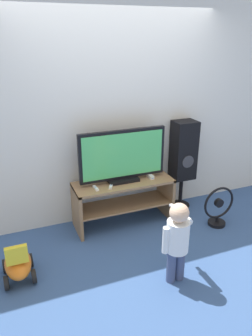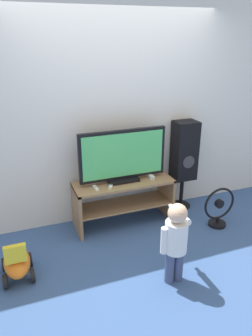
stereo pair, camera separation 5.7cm
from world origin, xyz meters
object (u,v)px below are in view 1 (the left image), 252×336
(television, at_px, (123,157))
(speaker_tower, at_px, (183,152))
(floor_fan, at_px, (218,208))
(child, at_px, (177,236))
(remote_secondary, at_px, (111,186))
(game_console, at_px, (150,176))
(remote_primary, at_px, (96,188))
(ride_on_toy, at_px, (18,263))

(television, relative_size, speaker_tower, 0.88)
(speaker_tower, xyz_separation_m, floor_fan, (0.18, -0.60, -0.55))
(speaker_tower, bearing_deg, child, -122.38)
(television, height_order, remote_secondary, television)
(game_console, xyz_separation_m, remote_primary, (-0.72, -0.08, -0.01))
(television, height_order, remote_primary, television)
(remote_primary, xyz_separation_m, floor_fan, (1.44, -0.40, -0.35))
(game_console, height_order, child, child)
(ride_on_toy, bearing_deg, remote_secondary, 23.24)
(child, xyz_separation_m, speaker_tower, (0.81, 1.27, 0.29))
(game_console, height_order, speaker_tower, speaker_tower)
(game_console, bearing_deg, speaker_tower, 13.00)
(child, relative_size, speaker_tower, 0.69)
(television, bearing_deg, ride_on_toy, -155.82)
(television, distance_m, child, 1.23)
(floor_fan, bearing_deg, speaker_tower, 106.23)
(ride_on_toy, bearing_deg, game_console, 18.88)
(remote_secondary, relative_size, ride_on_toy, 0.28)
(speaker_tower, bearing_deg, remote_secondary, -168.96)
(television, bearing_deg, child, -85.84)
(remote_primary, relative_size, speaker_tower, 0.11)
(game_console, height_order, remote_primary, game_console)
(ride_on_toy, bearing_deg, remote_primary, 27.59)
(game_console, distance_m, remote_secondary, 0.54)
(television, xyz_separation_m, remote_primary, (-0.37, -0.10, -0.30))
(television, distance_m, ride_on_toy, 1.61)
(remote_primary, relative_size, ride_on_toy, 0.28)
(child, bearing_deg, remote_primary, 112.98)
(game_console, distance_m, remote_primary, 0.72)
(television, xyz_separation_m, game_console, (0.35, -0.02, -0.29))
(game_console, bearing_deg, remote_primary, -173.98)
(game_console, distance_m, ride_on_toy, 1.81)
(television, xyz_separation_m, remote_secondary, (-0.19, -0.11, -0.30))
(remote_primary, height_order, floor_fan, remote_primary)
(floor_fan, bearing_deg, remote_secondary, 162.68)
(floor_fan, distance_m, ride_on_toy, 2.38)
(television, distance_m, remote_secondary, 0.37)
(child, bearing_deg, speaker_tower, 57.62)
(remote_primary, bearing_deg, child, -67.02)
(speaker_tower, bearing_deg, game_console, -167.00)
(television, relative_size, remote_secondary, 8.09)
(remote_primary, bearing_deg, remote_secondary, -3.09)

